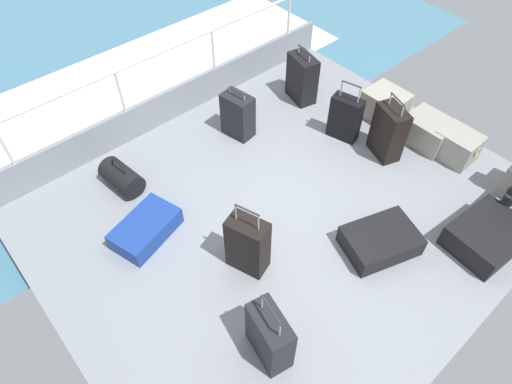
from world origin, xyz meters
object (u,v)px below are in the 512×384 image
object	(u,v)px
suitcase_5	(146,229)
suitcase_7	(487,236)
cargo_crate_0	(385,105)
suitcase_8	(388,132)
suitcase_2	(238,115)
cargo_crate_2	(457,146)
cargo_crate_1	(428,131)
suitcase_4	(380,241)
suitcase_1	(248,245)
suitcase_3	(270,336)
duffel_bag	(122,177)
suitcase_0	(302,78)
suitcase_6	(345,118)

from	to	relation	value
suitcase_5	suitcase_7	size ratio (longest dim) A/B	1.00
cargo_crate_0	suitcase_8	distance (m)	0.75
suitcase_2	suitcase_8	world-z (taller)	suitcase_8
cargo_crate_2	suitcase_7	xyz separation A→B (m)	(0.95, -0.92, -0.05)
cargo_crate_0	cargo_crate_1	xyz separation A→B (m)	(0.68, 0.00, -0.01)
suitcase_4	suitcase_5	distance (m)	2.47
suitcase_1	suitcase_7	size ratio (longest dim) A/B	1.10
cargo_crate_0	suitcase_1	world-z (taller)	suitcase_1
suitcase_1	suitcase_3	bearing A→B (deg)	-28.94
suitcase_2	cargo_crate_1	bearing A→B (deg)	44.83
suitcase_2	duffel_bag	bearing A→B (deg)	-96.03
cargo_crate_2	suitcase_0	xyz separation A→B (m)	(-2.10, -0.59, 0.15)
cargo_crate_2	suitcase_5	world-z (taller)	cargo_crate_2
cargo_crate_0	suitcase_7	size ratio (longest dim) A/B	0.69
cargo_crate_0	suitcase_2	bearing A→B (deg)	-121.28
suitcase_4	suitcase_2	bearing A→B (deg)	179.00
suitcase_5	suitcase_6	size ratio (longest dim) A/B	0.99
suitcase_1	suitcase_7	world-z (taller)	suitcase_1
suitcase_0	cargo_crate_0	bearing A→B (deg)	28.27
suitcase_3	duffel_bag	bearing A→B (deg)	179.13
suitcase_5	suitcase_8	bearing A→B (deg)	73.35
suitcase_1	suitcase_4	world-z (taller)	suitcase_1
cargo_crate_1	duffel_bag	world-z (taller)	duffel_bag
suitcase_6	suitcase_7	size ratio (longest dim) A/B	1.02
suitcase_1	suitcase_8	size ratio (longest dim) A/B	1.06
cargo_crate_0	suitcase_4	world-z (taller)	cargo_crate_0
cargo_crate_2	suitcase_8	bearing A→B (deg)	-135.48
suitcase_2	suitcase_5	distance (m)	1.90
suitcase_7	suitcase_8	distance (m)	1.61
suitcase_4	suitcase_8	bearing A→B (deg)	126.60
suitcase_5	suitcase_7	distance (m)	3.57
suitcase_2	suitcase_3	distance (m)	2.92
suitcase_0	suitcase_3	distance (m)	3.69
suitcase_1	suitcase_0	bearing A→B (deg)	124.29
cargo_crate_0	cargo_crate_2	world-z (taller)	cargo_crate_0
cargo_crate_2	cargo_crate_0	bearing A→B (deg)	-178.18
suitcase_0	suitcase_3	world-z (taller)	suitcase_3
cargo_crate_0	cargo_crate_2	size ratio (longest dim) A/B	1.08
suitcase_5	duffel_bag	world-z (taller)	duffel_bag
suitcase_0	suitcase_5	world-z (taller)	suitcase_0
suitcase_3	suitcase_5	bearing A→B (deg)	-175.64
cargo_crate_1	suitcase_8	size ratio (longest dim) A/B	0.71
suitcase_3	cargo_crate_1	bearing A→B (deg)	101.70
suitcase_4	suitcase_5	xyz separation A→B (m)	(-1.74, -1.75, -0.01)
suitcase_0	duffel_bag	xyz separation A→B (m)	(-0.17, -2.76, -0.18)
suitcase_5	cargo_crate_1	bearing A→B (deg)	72.54
suitcase_1	suitcase_6	world-z (taller)	suitcase_1
suitcase_3	suitcase_4	distance (m)	1.62
cargo_crate_2	suitcase_8	xyz separation A→B (m)	(-0.62, -0.61, 0.16)
suitcase_1	suitcase_8	distance (m)	2.34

